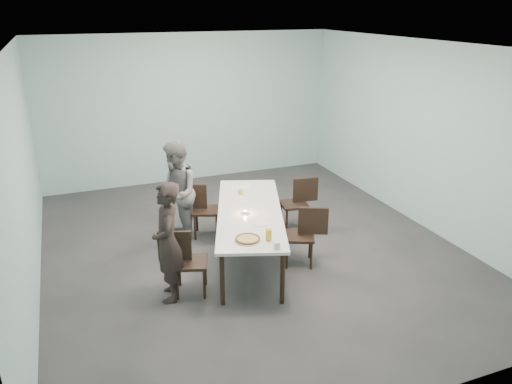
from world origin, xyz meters
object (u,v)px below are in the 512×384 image
object	(u,v)px
chair_far_right	(299,200)
pizza	(248,239)
chair_near_left	(184,258)
chair_far_left	(201,206)
amber_tumbler	(240,192)
chair_near_right	(305,232)
table	(250,214)
diner_near	(168,242)
tealight	(245,212)
beer_glass	(269,235)
water_tumbler	(277,245)
side_plate	(261,224)
diner_far	(176,193)

from	to	relation	value
chair_far_right	pizza	size ratio (longest dim) A/B	2.56
chair_near_left	chair_far_left	bearing A→B (deg)	85.26
pizza	amber_tumbler	xyz separation A→B (m)	(0.46, 1.55, 0.02)
chair_far_left	chair_near_right	size ratio (longest dim) A/B	1.00
table	pizza	bearing A→B (deg)	-112.18
chair_near_right	pizza	xyz separation A→B (m)	(-1.02, -0.44, 0.27)
diner_near	tealight	world-z (taller)	diner_near
chair_near_left	beer_glass	xyz separation A→B (m)	(0.99, -0.40, 0.32)
pizza	tealight	bearing A→B (deg)	71.89
chair_near_left	chair_far_left	size ratio (longest dim) A/B	1.00
table	chair_far_left	xyz separation A→B (m)	(-0.46, 0.99, -0.19)
diner_near	tealight	distance (m)	1.33
chair_near_left	amber_tumbler	world-z (taller)	chair_near_left
water_tumbler	amber_tumbler	size ratio (longest dim) A/B	1.12
chair_near_left	side_plate	bearing A→B (deg)	21.93
chair_near_left	beer_glass	size ratio (longest dim) A/B	5.80
chair_far_right	pizza	bearing A→B (deg)	54.48
diner_far	pizza	size ratio (longest dim) A/B	4.71
table	tealight	bearing A→B (deg)	-139.63
beer_glass	chair_far_left	bearing A→B (deg)	99.70
side_plate	amber_tumbler	world-z (taller)	amber_tumbler
chair_near_left	tealight	xyz separation A→B (m)	(1.01, 0.50, 0.27)
diner_near	water_tumbler	size ratio (longest dim) A/B	17.19
tealight	amber_tumbler	size ratio (longest dim) A/B	0.70
chair_near_left	diner_near	bearing A→B (deg)	-150.38
chair_far_left	amber_tumbler	world-z (taller)	chair_far_left
amber_tumbler	tealight	bearing A→B (deg)	-104.53
diner_near	table	bearing A→B (deg)	126.50
chair_near_right	water_tumbler	world-z (taller)	chair_near_right
diner_near	water_tumbler	world-z (taller)	diner_near
chair_near_left	diner_far	world-z (taller)	diner_far
chair_far_right	tealight	bearing A→B (deg)	39.86
table	chair_near_right	distance (m)	0.82
amber_tumbler	chair_far_right	bearing A→B (deg)	1.14
chair_near_left	tealight	distance (m)	1.16
chair_near_left	water_tumbler	size ratio (longest dim) A/B	9.67
diner_near	tealight	size ratio (longest dim) A/B	27.62
diner_far	pizza	world-z (taller)	diner_far
chair_far_left	diner_near	size ratio (longest dim) A/B	0.56
chair_near_right	water_tumbler	bearing A→B (deg)	68.85
table	amber_tumbler	size ratio (longest dim) A/B	34.39
chair_far_right	diner_near	world-z (taller)	diner_near
chair_far_right	water_tumbler	size ratio (longest dim) A/B	9.67
chair_near_left	beer_glass	bearing A→B (deg)	-3.98
diner_near	tealight	bearing A→B (deg)	125.05
table	water_tumbler	bearing A→B (deg)	-95.30
diner_far	amber_tumbler	distance (m)	0.98
chair_far_right	chair_near_right	bearing A→B (deg)	75.89
beer_glass	tealight	distance (m)	0.90
diner_near	pizza	xyz separation A→B (m)	(0.95, -0.26, -0.00)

